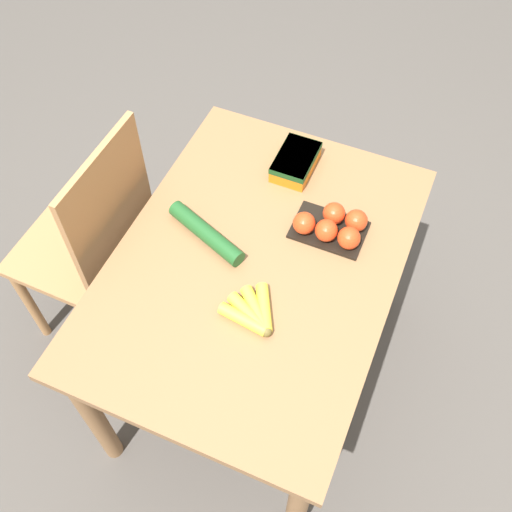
{
  "coord_description": "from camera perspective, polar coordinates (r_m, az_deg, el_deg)",
  "views": [
    {
      "loc": [
        -0.89,
        -0.38,
        2.14
      ],
      "look_at": [
        0.0,
        0.0,
        0.75
      ],
      "focal_mm": 42.0,
      "sensor_mm": 36.0,
      "label": 1
    }
  ],
  "objects": [
    {
      "name": "banana_bunch",
      "position": [
        1.61,
        -0.23,
        -5.48
      ],
      "size": [
        0.15,
        0.16,
        0.03
      ],
      "color": "brown",
      "rests_on": "dining_table"
    },
    {
      "name": "dining_table",
      "position": [
        1.82,
        0.0,
        -2.6
      ],
      "size": [
        1.1,
        0.79,
        0.72
      ],
      "color": "olive",
      "rests_on": "ground_plane"
    },
    {
      "name": "chair",
      "position": [
        2.1,
        -15.09,
        1.06
      ],
      "size": [
        0.43,
        0.41,
        0.98
      ],
      "rotation": [
        0.0,
        0.0,
        3.13
      ],
      "color": "#A87547",
      "rests_on": "ground_plane"
    },
    {
      "name": "ground_plane",
      "position": [
        2.35,
        0.0,
        -10.51
      ],
      "size": [
        12.0,
        12.0,
        0.0
      ],
      "primitive_type": "plane",
      "color": "#4C4742"
    },
    {
      "name": "tomato_pack",
      "position": [
        1.77,
        7.34,
        2.86
      ],
      "size": [
        0.15,
        0.22,
        0.08
      ],
      "color": "black",
      "rests_on": "dining_table"
    },
    {
      "name": "cucumber_near",
      "position": [
        1.76,
        -4.78,
        2.19
      ],
      "size": [
        0.15,
        0.27,
        0.05
      ],
      "color": "#1E5123",
      "rests_on": "dining_table"
    },
    {
      "name": "carrot_bag",
      "position": [
        1.93,
        3.8,
        9.03
      ],
      "size": [
        0.18,
        0.11,
        0.06
      ],
      "color": "orange",
      "rests_on": "dining_table"
    }
  ]
}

